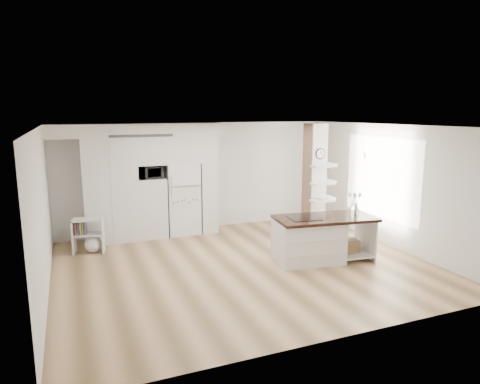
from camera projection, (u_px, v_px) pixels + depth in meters
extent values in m
cube|color=tan|center=(244.00, 266.00, 8.36)|extent=(7.00, 6.00, 0.01)
cube|color=white|center=(244.00, 126.00, 7.87)|extent=(7.00, 6.00, 0.04)
cube|color=silver|center=(199.00, 176.00, 10.85)|extent=(7.00, 0.04, 2.70)
cube|color=silver|center=(335.00, 242.00, 5.38)|extent=(7.00, 0.04, 2.70)
cube|color=silver|center=(42.00, 214.00, 6.82)|extent=(0.04, 6.00, 2.70)
cube|color=silver|center=(390.00, 186.00, 9.41)|extent=(0.04, 6.00, 2.70)
cube|color=silver|center=(110.00, 190.00, 9.77)|extent=(1.20, 0.65, 2.40)
cube|color=silver|center=(152.00, 208.00, 10.20)|extent=(0.65, 0.65, 1.42)
cube|color=silver|center=(149.00, 151.00, 9.95)|extent=(0.65, 0.65, 0.65)
cube|color=silver|center=(181.00, 149.00, 10.22)|extent=(0.85, 0.65, 0.65)
cube|color=silver|center=(206.00, 184.00, 10.62)|extent=(0.40, 0.65, 2.40)
cube|color=silver|center=(139.00, 130.00, 9.75)|extent=(4.00, 0.70, 0.30)
cube|color=#262626|center=(142.00, 136.00, 9.46)|extent=(1.40, 0.04, 0.06)
cube|color=white|center=(182.00, 198.00, 10.45)|extent=(0.78, 0.66, 1.75)
cube|color=#B2B2B7|center=(185.00, 186.00, 10.07)|extent=(0.78, 0.01, 0.03)
cube|color=silver|center=(314.00, 181.00, 10.06)|extent=(0.40, 0.40, 2.70)
cube|color=#A77E5D|center=(307.00, 182.00, 9.98)|extent=(0.02, 0.40, 2.70)
cube|color=#A77E5D|center=(310.00, 180.00, 10.25)|extent=(0.40, 0.02, 2.70)
cylinder|color=black|center=(320.00, 154.00, 9.75)|extent=(0.25, 0.03, 0.25)
cylinder|color=white|center=(321.00, 154.00, 9.73)|extent=(0.21, 0.01, 0.21)
plane|color=white|center=(381.00, 178.00, 9.65)|extent=(0.00, 2.40, 2.40)
cylinder|color=white|center=(318.00, 154.00, 8.74)|extent=(0.12, 0.12, 0.10)
cube|color=silver|center=(308.00, 241.00, 8.55)|extent=(1.39, 1.01, 0.83)
cube|color=silver|center=(350.00, 252.00, 8.84)|extent=(0.80, 0.93, 0.04)
cube|color=silver|center=(365.00, 236.00, 8.86)|extent=(0.14, 0.84, 0.83)
cube|color=black|center=(325.00, 218.00, 8.55)|extent=(2.09, 1.20, 0.06)
cube|color=black|center=(304.00, 218.00, 8.43)|extent=(0.66, 0.57, 0.01)
cube|color=#996D4A|center=(348.00, 245.00, 8.80)|extent=(0.43, 0.35, 0.25)
cylinder|color=white|center=(354.00, 209.00, 8.79)|extent=(0.12, 0.12, 0.22)
cube|color=silver|center=(74.00, 236.00, 9.02)|extent=(0.10, 0.36, 0.74)
cube|color=silver|center=(103.00, 235.00, 9.13)|extent=(0.10, 0.36, 0.74)
cube|color=silver|center=(87.00, 220.00, 9.01)|extent=(0.68, 0.48, 0.03)
cube|color=silver|center=(88.00, 234.00, 9.07)|extent=(0.65, 0.47, 0.03)
sphere|color=white|center=(93.00, 244.00, 9.13)|extent=(0.36, 0.36, 0.36)
imported|color=#2A6A2D|center=(329.00, 233.00, 9.78)|extent=(0.29, 0.25, 0.47)
imported|color=#2A6A2D|center=(330.00, 222.00, 10.82)|extent=(0.30, 0.30, 0.45)
imported|color=#2D2D2D|center=(151.00, 172.00, 9.99)|extent=(0.54, 0.37, 0.30)
imported|color=#2A6A2D|center=(324.00, 173.00, 10.24)|extent=(0.27, 0.23, 0.30)
imported|color=white|center=(321.00, 198.00, 9.85)|extent=(0.22, 0.22, 0.05)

